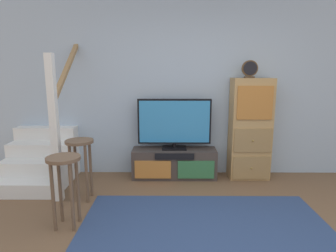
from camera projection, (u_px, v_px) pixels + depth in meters
back_wall at (194, 87)px, 4.36m from camera, size 6.40×0.12×2.70m
area_rug at (207, 236)px, 2.79m from camera, size 2.60×1.80×0.01m
media_console at (174, 163)px, 4.31m from camera, size 1.26×0.38×0.44m
television at (174, 123)px, 4.22m from camera, size 1.08×0.22×0.76m
side_cabinet at (250, 129)px, 4.21m from camera, size 0.58×0.38×1.50m
desk_clock at (250, 69)px, 4.03m from camera, size 0.22×0.08×0.25m
staircase at (47, 153)px, 4.31m from camera, size 1.00×1.36×2.20m
bar_stool_near at (64, 175)px, 2.89m from camera, size 0.34×0.34×0.75m
bar_stool_far at (80, 156)px, 3.51m from camera, size 0.34×0.34×0.77m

